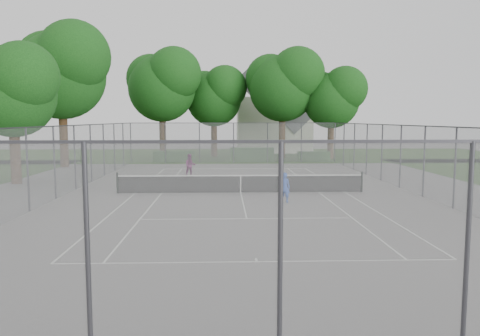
{
  "coord_description": "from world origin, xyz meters",
  "views": [
    {
      "loc": [
        -0.88,
        -24.15,
        3.84
      ],
      "look_at": [
        0.0,
        1.0,
        1.2
      ],
      "focal_mm": 35.0,
      "sensor_mm": 36.0,
      "label": 1
    }
  ],
  "objects_px": {
    "house": "(273,116)",
    "woman_player": "(190,165)",
    "tennis_net": "(241,183)",
    "girl_player": "(285,187)"
  },
  "relations": [
    {
      "from": "girl_player",
      "to": "tennis_net",
      "type": "bearing_deg",
      "value": -34.97
    },
    {
      "from": "tennis_net",
      "to": "house",
      "type": "relative_size",
      "value": 1.23
    },
    {
      "from": "tennis_net",
      "to": "woman_player",
      "type": "height_order",
      "value": "woman_player"
    },
    {
      "from": "house",
      "to": "woman_player",
      "type": "height_order",
      "value": "house"
    },
    {
      "from": "woman_player",
      "to": "tennis_net",
      "type": "bearing_deg",
      "value": -77.86
    },
    {
      "from": "tennis_net",
      "to": "woman_player",
      "type": "xyz_separation_m",
      "value": [
        -3.11,
        6.83,
        0.26
      ]
    },
    {
      "from": "house",
      "to": "girl_player",
      "type": "bearing_deg",
      "value": -95.11
    },
    {
      "from": "tennis_net",
      "to": "house",
      "type": "xyz_separation_m",
      "value": [
        4.93,
        30.75,
        3.68
      ]
    },
    {
      "from": "tennis_net",
      "to": "girl_player",
      "type": "distance_m",
      "value": 3.43
    },
    {
      "from": "tennis_net",
      "to": "woman_player",
      "type": "bearing_deg",
      "value": 114.49
    }
  ]
}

